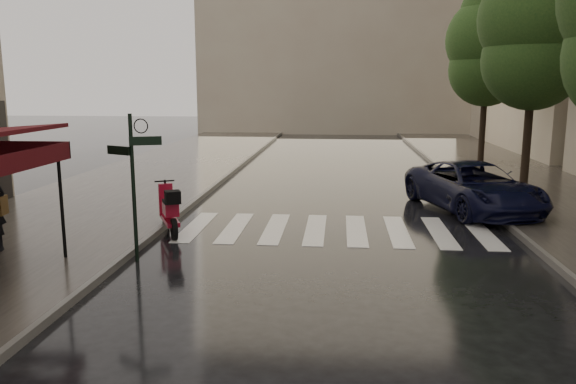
# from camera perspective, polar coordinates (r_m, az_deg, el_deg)

# --- Properties ---
(ground) EXTENTS (120.00, 120.00, 0.00)m
(ground) POSITION_cam_1_polar(r_m,az_deg,el_deg) (9.36, -14.44, -12.56)
(ground) COLOR black
(ground) RESTS_ON ground
(sidewalk_near) EXTENTS (6.00, 60.00, 0.12)m
(sidewalk_near) POSITION_cam_1_polar(r_m,az_deg,el_deg) (21.73, -15.11, 0.83)
(sidewalk_near) COLOR #38332D
(sidewalk_near) RESTS_ON ground
(sidewalk_far) EXTENTS (5.50, 60.00, 0.12)m
(sidewalk_far) POSITION_cam_1_polar(r_m,az_deg,el_deg) (21.63, 24.66, 0.18)
(sidewalk_far) COLOR #38332D
(sidewalk_far) RESTS_ON ground
(curb_near) EXTENTS (0.12, 60.00, 0.16)m
(curb_near) POSITION_cam_1_polar(r_m,az_deg,el_deg) (20.87, -7.23, 0.77)
(curb_near) COLOR #595651
(curb_near) RESTS_ON ground
(curb_far) EXTENTS (0.12, 60.00, 0.16)m
(curb_far) POSITION_cam_1_polar(r_m,az_deg,el_deg) (20.86, 17.39, 0.35)
(curb_far) COLOR #595651
(curb_far) RESTS_ON ground
(crosswalk) EXTENTS (7.85, 3.20, 0.01)m
(crosswalk) POSITION_cam_1_polar(r_m,az_deg,el_deg) (14.53, 4.87, -3.83)
(crosswalk) COLOR silver
(crosswalk) RESTS_ON ground
(signpost) EXTENTS (1.17, 0.29, 3.10)m
(signpost) POSITION_cam_1_polar(r_m,az_deg,el_deg) (11.99, -15.45, 1.63)
(signpost) COLOR black
(signpost) RESTS_ON ground
(backdrop_building) EXTENTS (22.00, 6.00, 20.00)m
(backdrop_building) POSITION_cam_1_polar(r_m,az_deg,el_deg) (46.51, 5.44, 18.50)
(backdrop_building) COLOR tan
(backdrop_building) RESTS_ON ground
(tree_mid) EXTENTS (3.80, 3.80, 8.34)m
(tree_mid) POSITION_cam_1_polar(r_m,az_deg,el_deg) (21.18, 23.88, 15.10)
(tree_mid) COLOR black
(tree_mid) RESTS_ON sidewalk_far
(tree_far) EXTENTS (3.80, 3.80, 8.16)m
(tree_far) POSITION_cam_1_polar(r_m,az_deg,el_deg) (27.94, 19.63, 13.81)
(tree_far) COLOR black
(tree_far) RESTS_ON sidewalk_far
(scooter) EXTENTS (1.02, 1.76, 1.25)m
(scooter) POSITION_cam_1_polar(r_m,az_deg,el_deg) (14.29, -11.94, -1.91)
(scooter) COLOR black
(scooter) RESTS_ON ground
(parked_car) EXTENTS (3.81, 5.63, 1.43)m
(parked_car) POSITION_cam_1_polar(r_m,az_deg,el_deg) (17.45, 18.32, 0.50)
(parked_car) COLOR black
(parked_car) RESTS_ON ground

